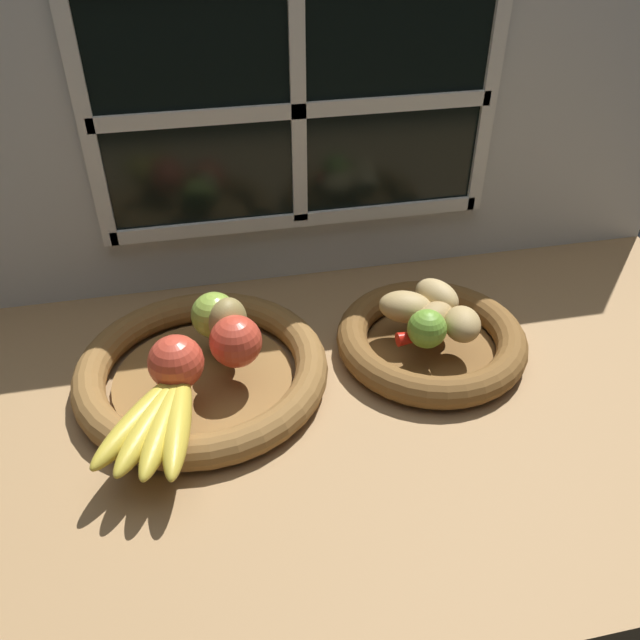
{
  "coord_description": "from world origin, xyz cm",
  "views": [
    {
      "loc": [
        -17.64,
        -72.21,
        64.9
      ],
      "look_at": [
        -1.89,
        2.13,
        8.78
      ],
      "focal_mm": 36.46,
      "sensor_mm": 36.0,
      "label": 1
    }
  ],
  "objects_px": {
    "apple_red_front": "(176,362)",
    "apple_red_right": "(236,341)",
    "fruit_bowl_left": "(202,371)",
    "potato_back": "(437,296)",
    "potato_small": "(462,324)",
    "pear_brown": "(228,322)",
    "lime_near": "(427,329)",
    "potato_oblong": "(406,307)",
    "fruit_bowl_right": "(431,340)",
    "apple_green_back": "(214,315)",
    "potato_large": "(434,316)",
    "banana_bunch_front": "(160,419)",
    "chili_pepper": "(431,334)"
  },
  "relations": [
    {
      "from": "banana_bunch_front",
      "to": "lime_near",
      "type": "bearing_deg",
      "value": 13.59
    },
    {
      "from": "pear_brown",
      "to": "potato_small",
      "type": "distance_m",
      "value": 0.35
    },
    {
      "from": "apple_red_right",
      "to": "chili_pepper",
      "type": "bearing_deg",
      "value": -1.69
    },
    {
      "from": "apple_red_front",
      "to": "potato_small",
      "type": "relative_size",
      "value": 1.11
    },
    {
      "from": "apple_red_right",
      "to": "banana_bunch_front",
      "type": "bearing_deg",
      "value": -134.44
    },
    {
      "from": "fruit_bowl_left",
      "to": "potato_back",
      "type": "relative_size",
      "value": 4.62
    },
    {
      "from": "banana_bunch_front",
      "to": "potato_oblong",
      "type": "distance_m",
      "value": 0.41
    },
    {
      "from": "chili_pepper",
      "to": "potato_large",
      "type": "bearing_deg",
      "value": 60.91
    },
    {
      "from": "apple_red_front",
      "to": "potato_oblong",
      "type": "bearing_deg",
      "value": 12.74
    },
    {
      "from": "apple_red_right",
      "to": "lime_near",
      "type": "relative_size",
      "value": 1.29
    },
    {
      "from": "pear_brown",
      "to": "fruit_bowl_left",
      "type": "bearing_deg",
      "value": -150.83
    },
    {
      "from": "fruit_bowl_left",
      "to": "lime_near",
      "type": "relative_size",
      "value": 6.38
    },
    {
      "from": "potato_large",
      "to": "lime_near",
      "type": "relative_size",
      "value": 1.17
    },
    {
      "from": "lime_near",
      "to": "potato_back",
      "type": "bearing_deg",
      "value": 61.02
    },
    {
      "from": "apple_red_front",
      "to": "potato_oblong",
      "type": "relative_size",
      "value": 0.91
    },
    {
      "from": "apple_red_right",
      "to": "potato_oblong",
      "type": "distance_m",
      "value": 0.27
    },
    {
      "from": "fruit_bowl_left",
      "to": "fruit_bowl_right",
      "type": "bearing_deg",
      "value": -0.0
    },
    {
      "from": "apple_red_front",
      "to": "apple_red_right",
      "type": "bearing_deg",
      "value": 19.65
    },
    {
      "from": "apple_red_front",
      "to": "potato_large",
      "type": "xyz_separation_m",
      "value": [
        0.39,
        0.05,
        -0.02
      ]
    },
    {
      "from": "apple_red_right",
      "to": "potato_large",
      "type": "xyz_separation_m",
      "value": [
        0.3,
        0.02,
        -0.02
      ]
    },
    {
      "from": "potato_oblong",
      "to": "potato_back",
      "type": "bearing_deg",
      "value": 15.95
    },
    {
      "from": "fruit_bowl_left",
      "to": "pear_brown",
      "type": "relative_size",
      "value": 4.87
    },
    {
      "from": "lime_near",
      "to": "potato_oblong",
      "type": "bearing_deg",
      "value": 98.65
    },
    {
      "from": "apple_red_right",
      "to": "pear_brown",
      "type": "xyz_separation_m",
      "value": [
        -0.01,
        0.05,
        0.0
      ]
    },
    {
      "from": "apple_green_back",
      "to": "potato_large",
      "type": "distance_m",
      "value": 0.33
    },
    {
      "from": "apple_red_right",
      "to": "apple_red_front",
      "type": "bearing_deg",
      "value": -160.35
    },
    {
      "from": "fruit_bowl_right",
      "to": "chili_pepper",
      "type": "bearing_deg",
      "value": -115.57
    },
    {
      "from": "potato_back",
      "to": "potato_small",
      "type": "xyz_separation_m",
      "value": [
        0.01,
        -0.08,
        -0.0
      ]
    },
    {
      "from": "apple_red_front",
      "to": "banana_bunch_front",
      "type": "height_order",
      "value": "apple_red_front"
    },
    {
      "from": "apple_green_back",
      "to": "potato_small",
      "type": "distance_m",
      "value": 0.37
    },
    {
      "from": "apple_red_front",
      "to": "apple_red_right",
      "type": "xyz_separation_m",
      "value": [
        0.08,
        0.03,
        -0.0
      ]
    },
    {
      "from": "apple_red_right",
      "to": "potato_large",
      "type": "height_order",
      "value": "apple_red_right"
    },
    {
      "from": "potato_back",
      "to": "potato_small",
      "type": "distance_m",
      "value": 0.08
    },
    {
      "from": "fruit_bowl_right",
      "to": "lime_near",
      "type": "bearing_deg",
      "value": -123.69
    },
    {
      "from": "potato_large",
      "to": "apple_red_front",
      "type": "bearing_deg",
      "value": -172.49
    },
    {
      "from": "potato_small",
      "to": "lime_near",
      "type": "distance_m",
      "value": 0.06
    },
    {
      "from": "apple_green_back",
      "to": "potato_large",
      "type": "height_order",
      "value": "apple_green_back"
    },
    {
      "from": "potato_back",
      "to": "apple_green_back",
      "type": "bearing_deg",
      "value": 178.82
    },
    {
      "from": "fruit_bowl_right",
      "to": "lime_near",
      "type": "distance_m",
      "value": 0.07
    },
    {
      "from": "fruit_bowl_left",
      "to": "apple_red_front",
      "type": "bearing_deg",
      "value": -121.64
    },
    {
      "from": "potato_back",
      "to": "potato_small",
      "type": "height_order",
      "value": "potato_back"
    },
    {
      "from": "apple_red_front",
      "to": "pear_brown",
      "type": "height_order",
      "value": "same"
    },
    {
      "from": "apple_green_back",
      "to": "lime_near",
      "type": "distance_m",
      "value": 0.31
    },
    {
      "from": "apple_green_back",
      "to": "potato_small",
      "type": "xyz_separation_m",
      "value": [
        0.36,
        -0.08,
        -0.01
      ]
    },
    {
      "from": "apple_red_front",
      "to": "apple_red_right",
      "type": "distance_m",
      "value": 0.09
    },
    {
      "from": "apple_red_right",
      "to": "fruit_bowl_left",
      "type": "bearing_deg",
      "value": 157.92
    },
    {
      "from": "potato_large",
      "to": "lime_near",
      "type": "height_order",
      "value": "lime_near"
    },
    {
      "from": "potato_back",
      "to": "potato_oblong",
      "type": "bearing_deg",
      "value": -164.05
    },
    {
      "from": "apple_green_back",
      "to": "potato_large",
      "type": "xyz_separation_m",
      "value": [
        0.33,
        -0.05,
        -0.01
      ]
    },
    {
      "from": "fruit_bowl_right",
      "to": "potato_oblong",
      "type": "bearing_deg",
      "value": 142.13
    }
  ]
}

